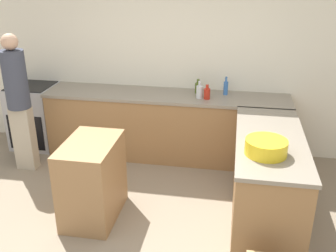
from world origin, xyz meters
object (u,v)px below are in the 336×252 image
Objects in this scene: olive_oil_bottle at (198,88)px; water_bottle_blue at (226,88)px; range_oven at (35,116)px; hot_sauce_bottle at (207,93)px; vinegar_bottle_clear at (199,91)px; island_table at (92,180)px; mixing_bowl at (266,147)px; person_by_range at (18,98)px.

olive_oil_bottle is 0.37m from water_bottle_blue.
water_bottle_blue is (2.73, 0.11, 0.55)m from range_oven.
hot_sauce_bottle is 0.85× the size of vinegar_bottle_clear.
range_oven reaches higher than island_table.
mixing_bowl is 2.02× the size of olive_oil_bottle.
person_by_range is at bearing -165.97° from hot_sauce_bottle.
person_by_range is at bearing -164.87° from vinegar_bottle_clear.
range_oven is at bearing 106.74° from person_by_range.
vinegar_bottle_clear is (-0.10, 0.02, 0.01)m from hot_sauce_bottle.
island_table is at bearing -46.80° from range_oven.
vinegar_bottle_clear reaches higher than mixing_bowl.
hot_sauce_bottle reaches higher than mixing_bowl.
water_bottle_blue is at bearing 52.18° from island_table.
person_by_range reaches higher than vinegar_bottle_clear.
water_bottle_blue is 1.09× the size of vinegar_bottle_clear.
mixing_bowl is 3.10m from person_by_range.
mixing_bowl is at bearing -65.53° from hot_sauce_bottle.
hot_sauce_bottle is (1.06, 1.44, 0.55)m from island_table.
mixing_bowl is (3.17, -1.57, 0.52)m from range_oven.
vinegar_bottle_clear reaches higher than island_table.
person_by_range is at bearing 163.28° from mixing_bowl.
island_table is at bearing -126.37° from hot_sauce_bottle.
vinegar_bottle_clear is 0.13× the size of person_by_range.
olive_oil_bottle is 2.30m from person_by_range.
mixing_bowl is at bearing -75.41° from water_bottle_blue.
hot_sauce_bottle is at bearing 114.47° from mixing_bowl.
range_oven is 2.38× the size of mixing_bowl.
island_table is 1.81m from mixing_bowl.
range_oven is 3.80× the size of water_bottle_blue.
hot_sauce_bottle is 0.32m from water_bottle_blue.
hot_sauce_bottle is at bearing 14.03° from person_by_range.
mixing_bowl is 1.61m from hot_sauce_bottle.
vinegar_bottle_clear is at bearing 168.25° from hot_sauce_bottle.
mixing_bowl is 1.87m from olive_oil_bottle.
olive_oil_bottle is 0.26m from hot_sauce_bottle.
person_by_range is (-2.30, -0.57, -0.00)m from hot_sauce_bottle.
olive_oil_bottle is at bearing 101.64° from vinegar_bottle_clear.
range_oven is at bearing 177.98° from vinegar_bottle_clear.
island_table is 3.57× the size of water_bottle_blue.
mixing_bowl is at bearing -26.36° from range_oven.
vinegar_bottle_clear is 2.28m from person_by_range.
island_table is 2.24× the size of mixing_bowl.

